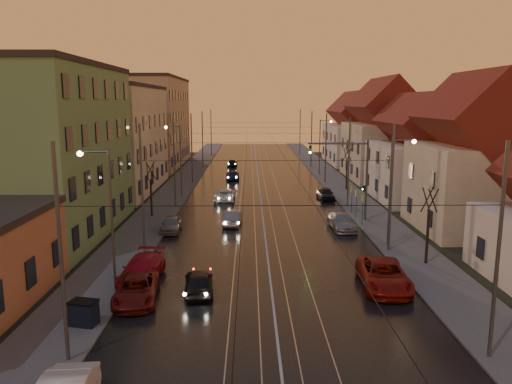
{
  "coord_description": "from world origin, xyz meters",
  "views": [
    {
      "loc": [
        -1.22,
        -24.8,
        10.45
      ],
      "look_at": [
        -0.64,
        18.85,
        2.53
      ],
      "focal_mm": 35.0,
      "sensor_mm": 36.0,
      "label": 1
    }
  ],
  "objects_px": {
    "dumpster": "(84,314)",
    "driving_car_3": "(233,175)",
    "street_lamp_3": "(322,141)",
    "driving_car_1": "(233,218)",
    "parked_right_2": "(325,194)",
    "parked_left_2": "(142,269)",
    "driving_car_2": "(225,195)",
    "driving_car_0": "(199,282)",
    "parked_right_1": "(342,222)",
    "street_lamp_0": "(106,205)",
    "street_lamp_1": "(395,181)",
    "parked_left_1": "(136,290)",
    "parked_left_3": "(171,224)",
    "driving_car_4": "(232,163)",
    "traffic_light_mast": "(355,170)",
    "parked_right_0": "(384,275)"
  },
  "relations": [
    {
      "from": "parked_left_2",
      "to": "driving_car_3",
      "type": "bearing_deg",
      "value": 88.48
    },
    {
      "from": "parked_right_1",
      "to": "dumpster",
      "type": "relative_size",
      "value": 3.78
    },
    {
      "from": "traffic_light_mast",
      "to": "parked_right_0",
      "type": "distance_m",
      "value": 16.47
    },
    {
      "from": "parked_right_2",
      "to": "dumpster",
      "type": "xyz_separation_m",
      "value": [
        -15.98,
        -30.91,
        0.04
      ]
    },
    {
      "from": "parked_right_0",
      "to": "driving_car_0",
      "type": "bearing_deg",
      "value": -172.45
    },
    {
      "from": "driving_car_2",
      "to": "parked_right_1",
      "type": "xyz_separation_m",
      "value": [
        10.29,
        -12.36,
        0.03
      ]
    },
    {
      "from": "parked_left_3",
      "to": "driving_car_4",
      "type": "bearing_deg",
      "value": 84.37
    },
    {
      "from": "street_lamp_0",
      "to": "parked_right_1",
      "type": "relative_size",
      "value": 1.76
    },
    {
      "from": "driving_car_0",
      "to": "parked_left_3",
      "type": "bearing_deg",
      "value": -80.31
    },
    {
      "from": "traffic_light_mast",
      "to": "parked_right_1",
      "type": "relative_size",
      "value": 1.59
    },
    {
      "from": "driving_car_4",
      "to": "dumpster",
      "type": "relative_size",
      "value": 3.0
    },
    {
      "from": "driving_car_1",
      "to": "parked_right_2",
      "type": "distance_m",
      "value": 14.87
    },
    {
      "from": "street_lamp_0",
      "to": "dumpster",
      "type": "distance_m",
      "value": 6.37
    },
    {
      "from": "driving_car_1",
      "to": "parked_right_2",
      "type": "height_order",
      "value": "driving_car_1"
    },
    {
      "from": "driving_car_0",
      "to": "parked_right_1",
      "type": "relative_size",
      "value": 0.85
    },
    {
      "from": "dumpster",
      "to": "driving_car_2",
      "type": "bearing_deg",
      "value": 94.03
    },
    {
      "from": "driving_car_1",
      "to": "street_lamp_0",
      "type": "bearing_deg",
      "value": 70.63
    },
    {
      "from": "traffic_light_mast",
      "to": "parked_right_2",
      "type": "xyz_separation_m",
      "value": [
        -1.0,
        10.11,
        -3.94
      ]
    },
    {
      "from": "street_lamp_1",
      "to": "driving_car_0",
      "type": "height_order",
      "value": "street_lamp_1"
    },
    {
      "from": "street_lamp_1",
      "to": "parked_right_0",
      "type": "height_order",
      "value": "street_lamp_1"
    },
    {
      "from": "street_lamp_3",
      "to": "driving_car_3",
      "type": "bearing_deg",
      "value": -162.81
    },
    {
      "from": "parked_left_2",
      "to": "driving_car_2",
      "type": "bearing_deg",
      "value": 85.76
    },
    {
      "from": "driving_car_0",
      "to": "driving_car_1",
      "type": "distance_m",
      "value": 15.44
    },
    {
      "from": "parked_left_2",
      "to": "dumpster",
      "type": "xyz_separation_m",
      "value": [
        -1.39,
        -6.28,
        -0.01
      ]
    },
    {
      "from": "parked_right_2",
      "to": "driving_car_1",
      "type": "bearing_deg",
      "value": -133.73
    },
    {
      "from": "driving_car_4",
      "to": "parked_left_2",
      "type": "distance_m",
      "value": 52.71
    },
    {
      "from": "parked_right_1",
      "to": "street_lamp_3",
      "type": "bearing_deg",
      "value": 81.51
    },
    {
      "from": "dumpster",
      "to": "driving_car_3",
      "type": "bearing_deg",
      "value": 96.6
    },
    {
      "from": "street_lamp_3",
      "to": "parked_right_0",
      "type": "relative_size",
      "value": 1.45
    },
    {
      "from": "parked_right_0",
      "to": "parked_right_2",
      "type": "relative_size",
      "value": 1.43
    },
    {
      "from": "parked_left_1",
      "to": "parked_left_3",
      "type": "xyz_separation_m",
      "value": [
        -0.36,
        14.44,
        -0.01
      ]
    },
    {
      "from": "street_lamp_3",
      "to": "driving_car_2",
      "type": "xyz_separation_m",
      "value": [
        -12.96,
        -18.3,
        -4.25
      ]
    },
    {
      "from": "driving_car_1",
      "to": "driving_car_3",
      "type": "bearing_deg",
      "value": -84.07
    },
    {
      "from": "parked_left_1",
      "to": "parked_right_2",
      "type": "distance_m",
      "value": 31.23
    },
    {
      "from": "parked_right_0",
      "to": "parked_left_2",
      "type": "bearing_deg",
      "value": 178.3
    },
    {
      "from": "street_lamp_1",
      "to": "parked_left_1",
      "type": "bearing_deg",
      "value": -149.33
    },
    {
      "from": "driving_car_0",
      "to": "street_lamp_1",
      "type": "bearing_deg",
      "value": -152.2
    },
    {
      "from": "driving_car_1",
      "to": "driving_car_2",
      "type": "bearing_deg",
      "value": -79.74
    },
    {
      "from": "parked_right_1",
      "to": "driving_car_2",
      "type": "bearing_deg",
      "value": 126.27
    },
    {
      "from": "parked_left_1",
      "to": "parked_right_1",
      "type": "height_order",
      "value": "parked_right_1"
    },
    {
      "from": "driving_car_3",
      "to": "parked_right_1",
      "type": "xyz_separation_m",
      "value": [
        9.92,
        -26.76,
        0.02
      ]
    },
    {
      "from": "parked_right_1",
      "to": "street_lamp_0",
      "type": "bearing_deg",
      "value": -142.86
    },
    {
      "from": "parked_left_2",
      "to": "driving_car_0",
      "type": "bearing_deg",
      "value": -25.26
    },
    {
      "from": "street_lamp_1",
      "to": "parked_left_1",
      "type": "height_order",
      "value": "street_lamp_1"
    },
    {
      "from": "street_lamp_0",
      "to": "parked_right_0",
      "type": "bearing_deg",
      "value": 0.24
    },
    {
      "from": "driving_car_4",
      "to": "parked_left_3",
      "type": "relative_size",
      "value": 0.96
    },
    {
      "from": "street_lamp_3",
      "to": "parked_left_1",
      "type": "relative_size",
      "value": 1.71
    },
    {
      "from": "driving_car_4",
      "to": "driving_car_0",
      "type": "bearing_deg",
      "value": 93.77
    },
    {
      "from": "driving_car_1",
      "to": "driving_car_0",
      "type": "bearing_deg",
      "value": 89.06
    },
    {
      "from": "traffic_light_mast",
      "to": "driving_car_0",
      "type": "relative_size",
      "value": 1.87
    }
  ]
}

